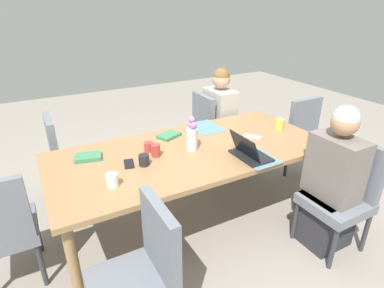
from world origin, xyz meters
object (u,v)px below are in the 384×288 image
chair_near_left_near (211,127)px  phone_black (129,164)px  book_blue_cover (169,135)px  coffee_mug_near_left (279,124)px  chair_head_left_right_mid (310,137)px  coffee_mug_far_left (112,180)px  dining_table (192,156)px  person_far_left_mid (331,187)px  coffee_mug_near_right (148,147)px  coffee_mug_centre_left (144,160)px  coffee_mug_centre_right (156,150)px  phone_silver (253,137)px  chair_far_left_mid (343,191)px  person_near_left_near (219,125)px  chair_far_left_far (142,270)px  laptop_far_left_mid (249,153)px  chair_near_right_far (68,155)px  flower_vase (192,136)px  book_red_cover (88,157)px

chair_near_left_near → phone_black: 1.55m
book_blue_cover → coffee_mug_near_left: bearing=139.1°
coffee_mug_near_left → phone_black: coffee_mug_near_left is taller
chair_head_left_right_mid → coffee_mug_far_left: bearing=8.0°
dining_table → person_far_left_mid: person_far_left_mid is taller
coffee_mug_near_right → phone_black: bearing=32.7°
chair_near_left_near → person_far_left_mid: size_ratio=0.75×
coffee_mug_centre_left → phone_black: coffee_mug_centre_left is taller
coffee_mug_centre_right → phone_silver: coffee_mug_centre_right is taller
chair_far_left_mid → phone_silver: (0.29, -0.79, 0.23)m
person_near_left_near → coffee_mug_centre_left: (1.25, 0.86, 0.24)m
chair_near_left_near → chair_far_left_far: bearing=48.4°
phone_black → book_blue_cover: bearing=138.0°
laptop_far_left_mid → coffee_mug_near_right: bearing=-36.5°
dining_table → coffee_mug_far_left: bearing=18.7°
chair_near_left_near → chair_far_left_far: (1.49, 1.67, 0.00)m
coffee_mug_centre_right → chair_far_left_far: bearing=62.3°
chair_near_left_near → chair_near_right_far: size_ratio=1.00×
coffee_mug_centre_left → chair_near_left_near: bearing=-142.0°
person_near_left_near → coffee_mug_centre_left: 1.54m
chair_head_left_right_mid → coffee_mug_centre_right: 1.86m
dining_table → phone_black: (0.55, -0.00, 0.07)m
chair_near_right_far → laptop_far_left_mid: bearing=135.0°
coffee_mug_near_right → coffee_mug_centre_right: (-0.02, 0.11, 0.01)m
flower_vase → chair_far_left_mid: bearing=137.4°
book_red_cover → phone_silver: size_ratio=1.33×
chair_far_left_far → coffee_mug_near_right: chair_far_left_far is taller
chair_far_left_far → phone_black: chair_far_left_far is taller
dining_table → person_far_left_mid: 1.14m
chair_near_left_near → phone_black: bearing=33.6°
laptop_far_left_mid → phone_silver: bearing=-133.1°
phone_silver → flower_vase: bearing=-128.8°
dining_table → coffee_mug_far_left: coffee_mug_far_left is taller
chair_far_left_mid → coffee_mug_near_left: chair_far_left_mid is taller
coffee_mug_centre_left → coffee_mug_centre_right: coffee_mug_centre_right is taller
coffee_mug_far_left → chair_head_left_right_mid: bearing=-172.0°
chair_head_left_right_mid → coffee_mug_near_right: size_ratio=11.16×
phone_silver → book_red_cover: bearing=-136.4°
chair_near_left_near → laptop_far_left_mid: 1.29m
chair_head_left_right_mid → laptop_far_left_mid: size_ratio=2.81×
chair_head_left_right_mid → phone_silver: (0.90, 0.10, 0.23)m
book_red_cover → phone_silver: bearing=-178.3°
person_near_left_near → coffee_mug_near_left: 0.85m
laptop_far_left_mid → chair_head_left_right_mid: bearing=-160.9°
coffee_mug_near_left → coffee_mug_centre_right: 1.28m
coffee_mug_far_left → person_near_left_near: bearing=-146.0°
flower_vase → dining_table: bearing=79.2°
chair_far_left_mid → book_blue_cover: size_ratio=4.50×
chair_far_left_far → flower_vase: 1.18m
chair_far_left_far → coffee_mug_centre_right: (-0.45, -0.85, 0.27)m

